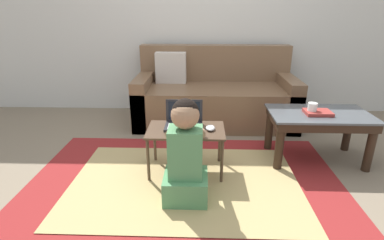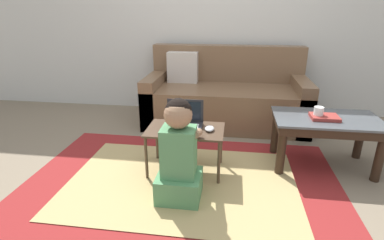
{
  "view_description": "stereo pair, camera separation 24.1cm",
  "coord_description": "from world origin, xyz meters",
  "px_view_note": "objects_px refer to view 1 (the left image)",
  "views": [
    {
      "loc": [
        0.03,
        -2.17,
        1.29
      ],
      "look_at": [
        -0.05,
        0.09,
        0.44
      ],
      "focal_mm": 28.0,
      "sensor_mm": 36.0,
      "label": 1
    },
    {
      "loc": [
        0.27,
        -2.15,
        1.29
      ],
      "look_at": [
        -0.05,
        0.09,
        0.44
      ],
      "focal_mm": 28.0,
      "sensor_mm": 36.0,
      "label": 2
    }
  ],
  "objects_px": {
    "cup_on_table": "(312,108)",
    "book_on_table": "(318,112)",
    "person_seated": "(186,155)",
    "laptop_desk": "(186,134)",
    "computer_mouse": "(210,128)",
    "coffee_table": "(319,121)",
    "laptop": "(184,123)",
    "couch": "(214,97)"
  },
  "relations": [
    {
      "from": "cup_on_table",
      "to": "book_on_table",
      "type": "bearing_deg",
      "value": -5.0
    },
    {
      "from": "book_on_table",
      "to": "person_seated",
      "type": "bearing_deg",
      "value": -150.95
    },
    {
      "from": "laptop_desk",
      "to": "computer_mouse",
      "type": "height_order",
      "value": "computer_mouse"
    },
    {
      "from": "coffee_table",
      "to": "laptop",
      "type": "distance_m",
      "value": 1.18
    },
    {
      "from": "computer_mouse",
      "to": "cup_on_table",
      "type": "relative_size",
      "value": 1.15
    },
    {
      "from": "computer_mouse",
      "to": "book_on_table",
      "type": "height_order",
      "value": "book_on_table"
    },
    {
      "from": "coffee_table",
      "to": "cup_on_table",
      "type": "distance_m",
      "value": 0.15
    },
    {
      "from": "couch",
      "to": "person_seated",
      "type": "distance_m",
      "value": 1.63
    },
    {
      "from": "laptop_desk",
      "to": "coffee_table",
      "type": "bearing_deg",
      "value": 12.76
    },
    {
      "from": "couch",
      "to": "laptop_desk",
      "type": "bearing_deg",
      "value": -102.39
    },
    {
      "from": "cup_on_table",
      "to": "person_seated",
      "type": "bearing_deg",
      "value": -149.6
    },
    {
      "from": "laptop",
      "to": "laptop_desk",
      "type": "bearing_deg",
      "value": -67.93
    },
    {
      "from": "couch",
      "to": "person_seated",
      "type": "height_order",
      "value": "couch"
    },
    {
      "from": "couch",
      "to": "laptop_desk",
      "type": "height_order",
      "value": "couch"
    },
    {
      "from": "laptop",
      "to": "cup_on_table",
      "type": "xyz_separation_m",
      "value": [
        1.08,
        0.18,
        0.07
      ]
    },
    {
      "from": "computer_mouse",
      "to": "person_seated",
      "type": "xyz_separation_m",
      "value": [
        -0.18,
        -0.37,
        -0.05
      ]
    },
    {
      "from": "coffee_table",
      "to": "computer_mouse",
      "type": "bearing_deg",
      "value": -164.34
    },
    {
      "from": "laptop",
      "to": "person_seated",
      "type": "bearing_deg",
      "value": -85.0
    },
    {
      "from": "coffee_table",
      "to": "book_on_table",
      "type": "height_order",
      "value": "book_on_table"
    },
    {
      "from": "coffee_table",
      "to": "laptop_desk",
      "type": "xyz_separation_m",
      "value": [
        -1.14,
        -0.26,
        -0.03
      ]
    },
    {
      "from": "laptop_desk",
      "to": "laptop",
      "type": "height_order",
      "value": "laptop"
    },
    {
      "from": "laptop",
      "to": "person_seated",
      "type": "relative_size",
      "value": 0.4
    },
    {
      "from": "coffee_table",
      "to": "person_seated",
      "type": "height_order",
      "value": "person_seated"
    },
    {
      "from": "couch",
      "to": "laptop",
      "type": "height_order",
      "value": "couch"
    },
    {
      "from": "laptop",
      "to": "book_on_table",
      "type": "bearing_deg",
      "value": 8.9
    },
    {
      "from": "couch",
      "to": "coffee_table",
      "type": "xyz_separation_m",
      "value": [
        0.87,
        -0.97,
        0.06
      ]
    },
    {
      "from": "couch",
      "to": "person_seated",
      "type": "relative_size",
      "value": 2.44
    },
    {
      "from": "coffee_table",
      "to": "book_on_table",
      "type": "bearing_deg",
      "value": -133.5
    },
    {
      "from": "couch",
      "to": "computer_mouse",
      "type": "xyz_separation_m",
      "value": [
        -0.07,
        -1.23,
        0.1
      ]
    },
    {
      "from": "computer_mouse",
      "to": "book_on_table",
      "type": "relative_size",
      "value": 0.51
    },
    {
      "from": "laptop",
      "to": "couch",
      "type": "bearing_deg",
      "value": 76.21
    },
    {
      "from": "book_on_table",
      "to": "computer_mouse",
      "type": "bearing_deg",
      "value": -165.77
    },
    {
      "from": "laptop_desk",
      "to": "book_on_table",
      "type": "bearing_deg",
      "value": 11.47
    },
    {
      "from": "coffee_table",
      "to": "cup_on_table",
      "type": "relative_size",
      "value": 8.83
    },
    {
      "from": "couch",
      "to": "computer_mouse",
      "type": "relative_size",
      "value": 16.45
    },
    {
      "from": "laptop_desk",
      "to": "cup_on_table",
      "type": "distance_m",
      "value": 1.1
    },
    {
      "from": "laptop_desk",
      "to": "computer_mouse",
      "type": "relative_size",
      "value": 5.58
    },
    {
      "from": "computer_mouse",
      "to": "cup_on_table",
      "type": "height_order",
      "value": "cup_on_table"
    },
    {
      "from": "coffee_table",
      "to": "computer_mouse",
      "type": "relative_size",
      "value": 7.7
    },
    {
      "from": "cup_on_table",
      "to": "coffee_table",
      "type": "bearing_deg",
      "value": 19.28
    },
    {
      "from": "laptop_desk",
      "to": "computer_mouse",
      "type": "distance_m",
      "value": 0.2
    },
    {
      "from": "cup_on_table",
      "to": "couch",
      "type": "bearing_deg",
      "value": 128.45
    }
  ]
}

